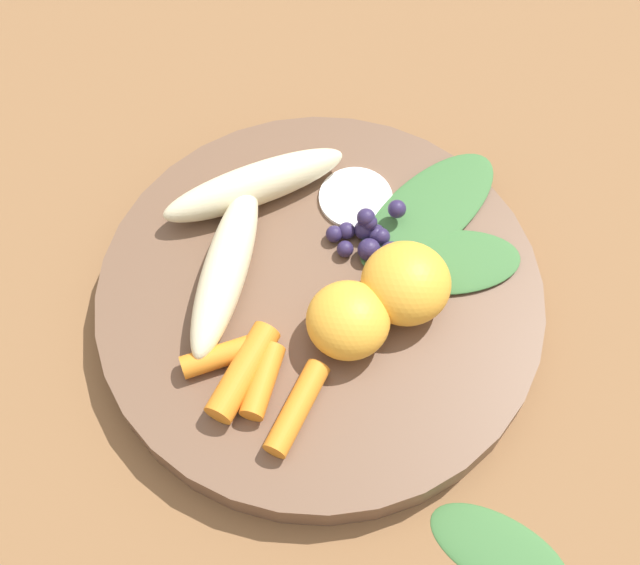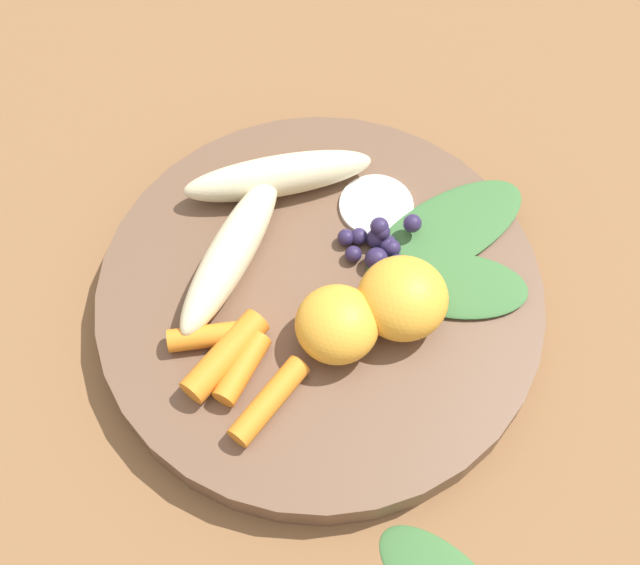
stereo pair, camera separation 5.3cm
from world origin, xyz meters
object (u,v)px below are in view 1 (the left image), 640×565
(banana_peeled_left, at_px, (226,269))
(banana_peeled_right, at_px, (254,185))
(orange_segment_near, at_px, (406,283))
(bowl, at_px, (320,299))
(kale_leaf_stray, at_px, (500,550))

(banana_peeled_left, relative_size, banana_peeled_right, 1.00)
(banana_peeled_right, relative_size, orange_segment_near, 2.30)
(orange_segment_near, bearing_deg, banana_peeled_right, 127.40)
(banana_peeled_right, bearing_deg, orange_segment_near, 116.87)
(bowl, bearing_deg, banana_peeled_right, 107.84)
(banana_peeled_left, xyz_separation_m, kale_leaf_stray, (0.12, -0.20, -0.04))
(banana_peeled_left, height_order, orange_segment_near, orange_segment_near)
(bowl, distance_m, kale_leaf_stray, 0.19)
(bowl, bearing_deg, banana_peeled_left, 159.19)
(banana_peeled_left, xyz_separation_m, orange_segment_near, (0.10, -0.04, 0.01))
(bowl, relative_size, kale_leaf_stray, 3.36)
(orange_segment_near, bearing_deg, banana_peeled_left, 159.44)
(kale_leaf_stray, bearing_deg, bowl, 152.60)
(banana_peeled_left, distance_m, kale_leaf_stray, 0.23)
(bowl, distance_m, banana_peeled_right, 0.09)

